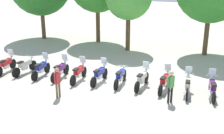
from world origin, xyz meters
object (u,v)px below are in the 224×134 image
at_px(motorcycle_7, 142,79).
at_px(motorcycle_6, 120,77).
at_px(motorcycle_8, 164,81).
at_px(motorcycle_3, 60,70).
at_px(motorcycle_4, 79,73).
at_px(motorcycle_1, 25,66).
at_px(motorcycle_9, 188,85).
at_px(motorcycle_5, 99,74).
at_px(motorcycle_0, 6,64).
at_px(motorcycle_2, 41,68).
at_px(motorcycle_10, 212,88).
at_px(person_0, 171,84).
at_px(person_1, 58,80).

bearing_deg(motorcycle_7, motorcycle_6, 97.37).
relative_size(motorcycle_6, motorcycle_8, 1.00).
distance_m(motorcycle_3, motorcycle_6, 3.75).
relative_size(motorcycle_4, motorcycle_6, 1.00).
distance_m(motorcycle_1, motorcycle_7, 7.50).
bearing_deg(motorcycle_9, motorcycle_4, 86.97).
relative_size(motorcycle_3, motorcycle_8, 1.00).
height_order(motorcycle_5, motorcycle_6, motorcycle_5).
xyz_separation_m(motorcycle_5, motorcycle_6, (1.25, 0.09, -0.01)).
height_order(motorcycle_3, motorcycle_6, motorcycle_3).
relative_size(motorcycle_5, motorcycle_7, 1.00).
distance_m(motorcycle_0, motorcycle_2, 2.50).
bearing_deg(motorcycle_0, motorcycle_10, -93.58).
bearing_deg(motorcycle_10, motorcycle_9, 84.42).
xyz_separation_m(motorcycle_2, motorcycle_10, (9.98, 0.36, 0.00)).
distance_m(motorcycle_1, motorcycle_5, 5.00).
distance_m(motorcycle_0, motorcycle_10, 12.49).
relative_size(motorcycle_8, motorcycle_10, 1.00).
distance_m(motorcycle_1, motorcycle_3, 2.49).
distance_m(motorcycle_8, person_0, 1.62).
xyz_separation_m(motorcycle_6, person_1, (-2.50, -2.70, 0.44)).
height_order(motorcycle_5, motorcycle_7, same).
height_order(motorcycle_1, motorcycle_6, same).
relative_size(motorcycle_1, motorcycle_8, 1.00).
height_order(motorcycle_2, motorcycle_9, same).
relative_size(motorcycle_1, motorcycle_4, 1.00).
bearing_deg(motorcycle_6, person_1, 136.42).
distance_m(motorcycle_2, motorcycle_8, 7.51).
distance_m(motorcycle_6, person_1, 3.71).
relative_size(motorcycle_9, person_0, 1.29).
bearing_deg(motorcycle_5, motorcycle_2, 97.24).
relative_size(motorcycle_5, motorcycle_6, 1.00).
distance_m(motorcycle_0, motorcycle_6, 7.51).
bearing_deg(motorcycle_6, motorcycle_8, -89.64).
bearing_deg(motorcycle_2, motorcycle_9, -91.30).
xyz_separation_m(motorcycle_6, motorcycle_9, (3.74, -0.04, 0.01)).
bearing_deg(motorcycle_0, motorcycle_1, -87.15).
bearing_deg(motorcycle_9, motorcycle_2, 87.04).
bearing_deg(motorcycle_6, person_0, -115.50).
bearing_deg(motorcycle_7, motorcycle_2, 98.71).
distance_m(motorcycle_5, motorcycle_10, 6.23).
height_order(motorcycle_0, person_0, person_0).
xyz_separation_m(motorcycle_2, person_1, (2.50, -2.37, 0.43)).
bearing_deg(motorcycle_9, motorcycle_7, 83.14).
bearing_deg(motorcycle_2, person_1, -136.77).
distance_m(motorcycle_8, motorcycle_10, 2.49).
bearing_deg(motorcycle_3, motorcycle_9, -89.68).
distance_m(motorcycle_7, motorcycle_9, 2.49).
bearing_deg(person_0, motorcycle_8, -21.62).
xyz_separation_m(motorcycle_3, motorcycle_8, (6.25, 0.25, 0.00)).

